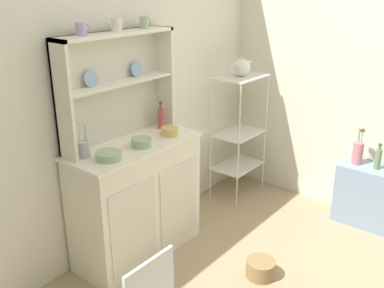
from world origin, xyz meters
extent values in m
cube|color=silver|center=(0.00, 1.62, 1.25)|extent=(3.84, 0.05, 2.50)
cube|color=silver|center=(-0.11, 1.37, 0.45)|extent=(0.99, 0.42, 0.91)
cube|color=beige|center=(-0.35, 1.16, 0.41)|extent=(0.42, 0.01, 0.63)
cube|color=beige|center=(0.13, 1.16, 0.41)|extent=(0.42, 0.01, 0.63)
cube|color=white|center=(-0.11, 1.37, 0.89)|extent=(1.02, 0.45, 0.02)
cube|color=silver|center=(-0.11, 1.57, 1.29)|extent=(0.96, 0.02, 0.77)
cube|color=silver|center=(-0.57, 1.49, 1.29)|extent=(0.02, 0.18, 0.77)
cube|color=silver|center=(0.36, 1.49, 1.29)|extent=(0.02, 0.18, 0.77)
cube|color=silver|center=(-0.11, 1.49, 1.33)|extent=(0.92, 0.16, 0.02)
cube|color=silver|center=(-0.11, 1.49, 1.67)|extent=(0.96, 0.18, 0.02)
cylinder|color=#8EB2D1|center=(-0.32, 1.53, 1.39)|extent=(0.11, 0.03, 0.11)
cylinder|color=#8EB2D1|center=(0.10, 1.53, 1.39)|extent=(0.11, 0.03, 0.11)
cylinder|color=silver|center=(0.97, 1.17, 0.59)|extent=(0.01, 0.01, 1.18)
cylinder|color=silver|center=(1.45, 1.17, 0.59)|extent=(0.01, 0.01, 1.18)
cylinder|color=silver|center=(0.97, 1.48, 0.59)|extent=(0.01, 0.01, 1.18)
cylinder|color=silver|center=(1.45, 1.48, 0.59)|extent=(0.01, 0.01, 1.18)
cube|color=silver|center=(1.21, 1.33, 1.18)|extent=(0.49, 0.33, 0.01)
cube|color=silver|center=(1.21, 1.33, 0.63)|extent=(0.49, 0.33, 0.01)
cube|color=silver|center=(1.21, 1.33, 0.30)|extent=(0.49, 0.33, 0.01)
cube|color=#849EBC|center=(1.44, 0.16, 0.26)|extent=(0.28, 0.48, 0.53)
cylinder|color=#93754C|center=(0.23, 0.47, 0.06)|extent=(0.21, 0.21, 0.13)
cylinder|color=#B79ECC|center=(-0.39, 1.49, 1.72)|extent=(0.07, 0.07, 0.08)
torus|color=#B79ECC|center=(-0.34, 1.49, 1.72)|extent=(0.01, 0.05, 0.05)
cylinder|color=silver|center=(-0.10, 1.49, 1.72)|extent=(0.07, 0.07, 0.09)
torus|color=silver|center=(-0.05, 1.49, 1.73)|extent=(0.01, 0.05, 0.05)
cylinder|color=#9EB78E|center=(0.16, 1.49, 1.72)|extent=(0.06, 0.06, 0.08)
torus|color=#9EB78E|center=(0.20, 1.49, 1.72)|extent=(0.01, 0.05, 0.05)
cylinder|color=#9EB78E|center=(-0.41, 1.29, 0.93)|extent=(0.17, 0.17, 0.05)
cylinder|color=#9EB78E|center=(-0.11, 1.29, 0.94)|extent=(0.14, 0.14, 0.06)
cylinder|color=#DBB760|center=(0.19, 1.29, 0.94)|extent=(0.13, 0.13, 0.06)
cylinder|color=#B74C47|center=(0.27, 1.45, 0.98)|extent=(0.05, 0.05, 0.15)
cylinder|color=#B74C47|center=(0.27, 1.45, 1.08)|extent=(0.02, 0.02, 0.05)
cylinder|color=#4C382D|center=(0.27, 1.45, 1.11)|extent=(0.03, 0.03, 0.01)
cylinder|color=#B2B7C6|center=(-0.49, 1.45, 0.96)|extent=(0.08, 0.08, 0.11)
cylinder|color=silver|center=(-0.46, 1.45, 1.04)|extent=(0.01, 0.03, 0.19)
ellipsoid|color=silver|center=(-0.46, 1.45, 1.14)|extent=(0.02, 0.01, 0.01)
cylinder|color=silver|center=(-0.47, 1.43, 1.04)|extent=(0.02, 0.02, 0.18)
ellipsoid|color=silver|center=(-0.47, 1.43, 1.14)|extent=(0.02, 0.01, 0.01)
cylinder|color=silver|center=(-0.49, 1.47, 1.04)|extent=(0.03, 0.02, 0.18)
ellipsoid|color=silver|center=(-0.49, 1.47, 1.14)|extent=(0.02, 0.01, 0.01)
sphere|color=white|center=(1.21, 1.33, 1.26)|extent=(0.16, 0.16, 0.16)
sphere|color=silver|center=(1.21, 1.33, 1.35)|extent=(0.02, 0.02, 0.02)
cylinder|color=white|center=(1.32, 1.33, 1.27)|extent=(0.09, 0.02, 0.07)
torus|color=white|center=(1.12, 1.33, 1.26)|extent=(0.01, 0.10, 0.10)
cylinder|color=#D17A84|center=(1.44, 0.28, 0.62)|extent=(0.09, 0.09, 0.19)
cylinder|color=#4C844C|center=(1.45, 0.26, 0.76)|extent=(0.00, 0.01, 0.13)
sphere|color=#C67556|center=(1.45, 0.26, 0.83)|extent=(0.04, 0.04, 0.04)
cylinder|color=#4C844C|center=(1.45, 0.29, 0.77)|extent=(0.00, 0.01, 0.15)
sphere|color=#C67556|center=(1.45, 0.29, 0.85)|extent=(0.03, 0.03, 0.03)
cylinder|color=#4C844C|center=(1.42, 0.28, 0.78)|extent=(0.00, 0.01, 0.16)
sphere|color=silver|center=(1.42, 0.28, 0.85)|extent=(0.03, 0.03, 0.03)
cylinder|color=#6B8C60|center=(1.44, 0.11, 0.61)|extent=(0.05, 0.05, 0.17)
cylinder|color=#6B8C60|center=(1.44, 0.11, 0.72)|extent=(0.02, 0.02, 0.04)
cylinder|color=#4C382D|center=(1.44, 0.11, 0.74)|extent=(0.03, 0.03, 0.01)
camera|label=1|loc=(-2.09, -0.76, 2.01)|focal=40.52mm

